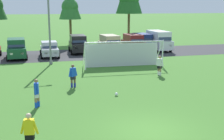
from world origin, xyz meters
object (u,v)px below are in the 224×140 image
at_px(soccer_ball, 116,94).
at_px(referee, 30,133).
at_px(soccer_goal, 123,53).
at_px(player_striker_near, 37,93).
at_px(player_midfield_center, 73,76).
at_px(street_lamp, 51,24).
at_px(parked_car_slot_center_left, 49,49).
at_px(parked_car_slot_right, 133,43).
at_px(parked_car_slot_end, 158,40).
at_px(parked_car_slot_center_right, 110,44).
at_px(parked_car_slot_far_right, 142,42).
at_px(parked_car_slot_left, 17,48).
at_px(player_defender_far, 160,65).
at_px(parked_car_slot_center, 78,44).

height_order(soccer_ball, referee, referee).
xyz_separation_m(soccer_goal, player_striker_near, (-7.93, -9.77, -0.47)).
bearing_deg(player_midfield_center, referee, -106.95).
bearing_deg(referee, street_lamp, 84.24).
distance_m(player_striker_near, parked_car_slot_center_left, 17.28).
xyz_separation_m(referee, parked_car_slot_right, (12.23, 24.11, 0.29)).
bearing_deg(parked_car_slot_end, player_striker_near, -129.45).
bearing_deg(referee, parked_car_slot_center_right, 69.07).
relative_size(referee, street_lamp, 0.22).
distance_m(parked_car_slot_center_left, parked_car_slot_end, 13.98).
bearing_deg(referee, player_midfield_center, 73.05).
xyz_separation_m(player_striker_near, parked_car_slot_center_left, (1.44, 17.22, 0.05)).
height_order(referee, parked_car_slot_far_right, parked_car_slot_far_right).
relative_size(soccer_goal, player_striker_near, 4.57).
height_order(parked_car_slot_end, street_lamp, street_lamp).
relative_size(player_midfield_center, parked_car_slot_right, 0.35).
bearing_deg(parked_car_slot_far_right, parked_car_slot_center_right, -168.43).
xyz_separation_m(player_midfield_center, parked_car_slot_left, (-4.56, 13.32, 0.29)).
bearing_deg(street_lamp, parked_car_slot_right, 29.95).
xyz_separation_m(referee, player_striker_near, (0.28, 5.42, 0.00)).
relative_size(player_defender_far, parked_car_slot_left, 0.35).
distance_m(player_striker_near, player_midfield_center, 4.42).
xyz_separation_m(player_striker_near, street_lamp, (1.55, 12.69, 3.09)).
distance_m(parked_car_slot_center, street_lamp, 7.90).
relative_size(soccer_ball, parked_car_slot_center, 0.05).
distance_m(player_defender_far, parked_car_slot_center_left, 14.36).
height_order(soccer_goal, parked_car_slot_center_left, soccer_goal).
distance_m(soccer_ball, parked_car_slot_center_left, 16.66).
bearing_deg(player_midfield_center, player_defender_far, 14.77).
bearing_deg(parked_car_slot_right, parked_car_slot_end, -0.68).
distance_m(player_striker_near, player_defender_far, 11.35).
bearing_deg(parked_car_slot_far_right, parked_car_slot_center_left, -170.07).
relative_size(soccer_ball, parked_car_slot_far_right, 0.05).
xyz_separation_m(player_defender_far, parked_car_slot_left, (-11.95, 11.37, 0.29)).
relative_size(player_striker_near, parked_car_slot_end, 0.34).
distance_m(parked_car_slot_center, parked_car_slot_center_right, 3.92).
bearing_deg(street_lamp, player_defender_far, -40.45).
bearing_deg(player_striker_near, referee, -92.94).
relative_size(soccer_ball, parked_car_slot_right, 0.05).
distance_m(player_striker_near, parked_car_slot_right, 22.18).
height_order(parked_car_slot_left, parked_car_slot_center_left, parked_car_slot_left).
relative_size(parked_car_slot_left, parked_car_slot_center_right, 1.00).
xyz_separation_m(referee, parked_car_slot_center, (5.28, 24.65, 0.29)).
xyz_separation_m(player_striker_near, player_defender_far, (9.87, 5.60, 0.00)).
distance_m(parked_car_slot_center, parked_car_slot_far_right, 8.39).
bearing_deg(player_midfield_center, player_striker_near, -124.26).
xyz_separation_m(player_midfield_center, parked_car_slot_far_right, (10.90, 15.66, 0.29)).
bearing_deg(parked_car_slot_far_right, referee, -118.92).
xyz_separation_m(referee, player_midfield_center, (2.76, 9.07, 0.00)).
height_order(soccer_goal, street_lamp, street_lamp).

